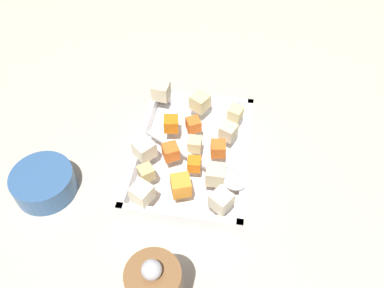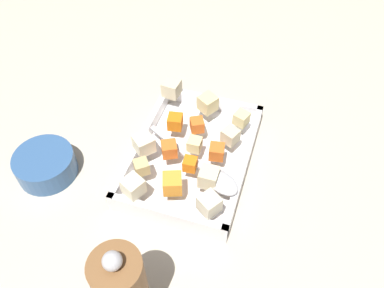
% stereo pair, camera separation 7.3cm
% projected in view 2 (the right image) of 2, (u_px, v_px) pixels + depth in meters
% --- Properties ---
extents(ground_plane, '(4.00, 4.00, 0.00)m').
position_uv_depth(ground_plane, '(199.00, 169.00, 0.78)').
color(ground_plane, '#BCB29E').
extents(baking_dish, '(0.30, 0.22, 0.04)m').
position_uv_depth(baking_dish, '(192.00, 158.00, 0.78)').
color(baking_dish, silver).
rests_on(baking_dish, ground_plane).
extents(carrot_chunk_near_right, '(0.04, 0.04, 0.03)m').
position_uv_depth(carrot_chunk_near_right, '(169.00, 149.00, 0.74)').
color(carrot_chunk_near_right, orange).
rests_on(carrot_chunk_near_right, baking_dish).
extents(carrot_chunk_corner_sw, '(0.03, 0.03, 0.02)m').
position_uv_depth(carrot_chunk_corner_sw, '(190.00, 164.00, 0.72)').
color(carrot_chunk_corner_sw, orange).
rests_on(carrot_chunk_corner_sw, baking_dish).
extents(carrot_chunk_mid_right, '(0.03, 0.03, 0.03)m').
position_uv_depth(carrot_chunk_mid_right, '(197.00, 125.00, 0.78)').
color(carrot_chunk_mid_right, orange).
rests_on(carrot_chunk_mid_right, baking_dish).
extents(carrot_chunk_heap_top, '(0.03, 0.03, 0.03)m').
position_uv_depth(carrot_chunk_heap_top, '(217.00, 152.00, 0.73)').
color(carrot_chunk_heap_top, orange).
rests_on(carrot_chunk_heap_top, baking_dish).
extents(carrot_chunk_center, '(0.04, 0.04, 0.03)m').
position_uv_depth(carrot_chunk_center, '(172.00, 184.00, 0.68)').
color(carrot_chunk_center, orange).
rests_on(carrot_chunk_center, baking_dish).
extents(carrot_chunk_corner_se, '(0.03, 0.03, 0.03)m').
position_uv_depth(carrot_chunk_corner_se, '(175.00, 122.00, 0.78)').
color(carrot_chunk_corner_se, orange).
rests_on(carrot_chunk_corner_se, baking_dish).
extents(potato_chunk_front_center, '(0.03, 0.03, 0.03)m').
position_uv_depth(potato_chunk_front_center, '(241.00, 118.00, 0.79)').
color(potato_chunk_front_center, '#E0CC89').
rests_on(potato_chunk_front_center, baking_dish).
extents(potato_chunk_back_center, '(0.04, 0.04, 0.03)m').
position_uv_depth(potato_chunk_back_center, '(208.00, 103.00, 0.81)').
color(potato_chunk_back_center, '#E0CC89').
rests_on(potato_chunk_back_center, baking_dish).
extents(potato_chunk_far_left, '(0.04, 0.04, 0.03)m').
position_uv_depth(potato_chunk_far_left, '(172.00, 88.00, 0.84)').
color(potato_chunk_far_left, beige).
rests_on(potato_chunk_far_left, baking_dish).
extents(potato_chunk_under_handle, '(0.03, 0.03, 0.03)m').
position_uv_depth(potato_chunk_under_handle, '(195.00, 144.00, 0.74)').
color(potato_chunk_under_handle, '#E0CC89').
rests_on(potato_chunk_under_handle, baking_dish).
extents(potato_chunk_corner_ne, '(0.04, 0.04, 0.03)m').
position_uv_depth(potato_chunk_corner_ne, '(133.00, 186.00, 0.68)').
color(potato_chunk_corner_ne, beige).
rests_on(potato_chunk_corner_ne, baking_dish).
extents(potato_chunk_far_right, '(0.03, 0.03, 0.03)m').
position_uv_depth(potato_chunk_far_right, '(209.00, 177.00, 0.69)').
color(potato_chunk_far_right, beige).
rests_on(potato_chunk_far_right, baking_dish).
extents(potato_chunk_near_left, '(0.04, 0.04, 0.03)m').
position_uv_depth(potato_chunk_near_left, '(230.00, 136.00, 0.76)').
color(potato_chunk_near_left, beige).
rests_on(potato_chunk_near_left, baking_dish).
extents(potato_chunk_near_spoon, '(0.05, 0.05, 0.03)m').
position_uv_depth(potato_chunk_near_spoon, '(144.00, 144.00, 0.74)').
color(potato_chunk_near_spoon, beige).
rests_on(potato_chunk_near_spoon, baking_dish).
extents(potato_chunk_heap_side, '(0.04, 0.04, 0.03)m').
position_uv_depth(potato_chunk_heap_side, '(142.00, 167.00, 0.71)').
color(potato_chunk_heap_side, tan).
rests_on(potato_chunk_heap_side, baking_dish).
extents(parsnip_chunk_rim_edge, '(0.04, 0.04, 0.03)m').
position_uv_depth(parsnip_chunk_rim_edge, '(209.00, 204.00, 0.66)').
color(parsnip_chunk_rim_edge, beige).
rests_on(parsnip_chunk_rim_edge, baking_dish).
extents(serving_spoon, '(0.13, 0.21, 0.02)m').
position_uv_depth(serving_spoon, '(216.00, 178.00, 0.70)').
color(serving_spoon, silver).
rests_on(serving_spoon, baking_dish).
extents(small_prep_bowl, '(0.11, 0.11, 0.05)m').
position_uv_depth(small_prep_bowl, '(46.00, 165.00, 0.76)').
color(small_prep_bowl, '#33598C').
rests_on(small_prep_bowl, ground_plane).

